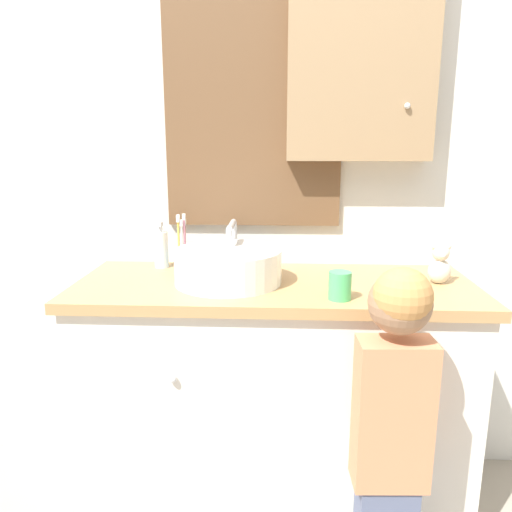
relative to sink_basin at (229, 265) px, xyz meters
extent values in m
cube|color=silver|center=(0.15, 0.30, 0.37)|extent=(3.20, 0.06, 2.50)
cube|color=brown|center=(0.07, 0.26, 0.60)|extent=(0.63, 0.02, 1.02)
cube|color=#B2C1CC|center=(0.07, 0.25, 0.60)|extent=(0.57, 0.01, 0.96)
cube|color=#997A56|center=(0.44, 0.22, 0.69)|extent=(0.50, 0.10, 0.73)
sphere|color=silver|center=(0.59, 0.16, 0.51)|extent=(0.02, 0.02, 0.02)
cube|color=silver|center=(0.15, 0.01, -0.49)|extent=(1.28, 0.48, 0.79)
cube|color=tan|center=(0.15, 0.01, -0.08)|extent=(1.32, 0.52, 0.03)
sphere|color=silver|center=(-0.15, -0.24, -0.29)|extent=(0.02, 0.02, 0.02)
sphere|color=silver|center=(0.45, -0.24, -0.29)|extent=(0.02, 0.02, 0.02)
cylinder|color=white|center=(0.00, 0.00, 0.00)|extent=(0.35, 0.35, 0.11)
cylinder|color=silver|center=(0.00, 0.00, 0.05)|extent=(0.29, 0.29, 0.01)
cylinder|color=silver|center=(0.00, 0.20, 0.03)|extent=(0.02, 0.02, 0.17)
cylinder|color=silver|center=(0.00, 0.12, 0.11)|extent=(0.02, 0.16, 0.02)
cylinder|color=silver|center=(0.00, 0.04, 0.10)|extent=(0.02, 0.02, 0.02)
sphere|color=white|center=(0.10, 0.20, -0.02)|extent=(0.06, 0.06, 0.06)
cylinder|color=#4C93C6|center=(-0.19, 0.18, -0.02)|extent=(0.06, 0.06, 0.07)
cylinder|color=pink|center=(-0.18, 0.18, 0.05)|extent=(0.01, 0.01, 0.19)
cube|color=white|center=(-0.18, 0.18, 0.13)|extent=(0.01, 0.02, 0.02)
cylinder|color=#D6423D|center=(-0.18, 0.19, 0.04)|extent=(0.01, 0.01, 0.17)
cube|color=white|center=(-0.18, 0.19, 0.11)|extent=(0.01, 0.02, 0.02)
cylinder|color=orange|center=(-0.20, 0.18, 0.05)|extent=(0.01, 0.01, 0.18)
cube|color=white|center=(-0.20, 0.18, 0.13)|extent=(0.01, 0.02, 0.02)
cylinder|color=#E5CC4C|center=(-0.20, 0.16, 0.05)|extent=(0.01, 0.01, 0.18)
cube|color=white|center=(-0.20, 0.16, 0.13)|extent=(0.01, 0.02, 0.02)
cylinder|color=white|center=(-0.19, 0.17, 0.04)|extent=(0.01, 0.01, 0.17)
cube|color=white|center=(-0.19, 0.17, 0.11)|extent=(0.01, 0.02, 0.02)
cylinder|color=white|center=(-0.27, 0.19, 0.01)|extent=(0.05, 0.05, 0.13)
cylinder|color=silver|center=(-0.27, 0.19, 0.09)|extent=(0.02, 0.02, 0.02)
cube|color=silver|center=(-0.27, 0.18, 0.10)|extent=(0.02, 0.03, 0.02)
cube|color=tan|center=(0.47, -0.40, -0.29)|extent=(0.20, 0.12, 0.41)
sphere|color=#997051|center=(0.47, -0.40, 0.01)|extent=(0.16, 0.16, 0.16)
sphere|color=tan|center=(0.47, -0.42, 0.03)|extent=(0.15, 0.15, 0.15)
cylinder|color=tan|center=(0.52, -0.19, -0.16)|extent=(0.06, 0.31, 0.04)
cylinder|color=#E5CC4C|center=(0.52, -0.04, -0.12)|extent=(0.01, 0.05, 0.12)
ellipsoid|color=beige|center=(0.69, 0.02, -0.02)|extent=(0.07, 0.06, 0.08)
sphere|color=beige|center=(0.69, 0.02, 0.05)|extent=(0.06, 0.06, 0.06)
sphere|color=beige|center=(0.67, 0.02, 0.07)|extent=(0.02, 0.02, 0.02)
sphere|color=beige|center=(0.71, 0.02, 0.07)|extent=(0.02, 0.02, 0.02)
sphere|color=silver|center=(0.69, 0.00, 0.04)|extent=(0.02, 0.02, 0.02)
cylinder|color=#4CC670|center=(0.35, -0.16, -0.02)|extent=(0.07, 0.07, 0.08)
camera|label=1|loc=(0.17, -1.58, 0.40)|focal=35.00mm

